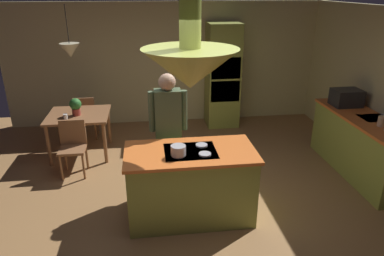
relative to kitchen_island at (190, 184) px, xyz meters
The scene contains 16 objects.
ground 0.51m from the kitchen_island, 90.00° to the left, with size 8.16×8.16×0.00m, color #9E7042.
wall_back 3.74m from the kitchen_island, 90.00° to the left, with size 6.80×0.10×2.55m, color beige.
kitchen_island is the anchor object (origin of this frame).
counter_run_right 2.95m from the kitchen_island, 15.71° to the left, with size 0.73×2.12×0.94m.
oven_tower 3.48m from the kitchen_island, 71.26° to the left, with size 0.66×0.62×2.15m.
dining_table 2.71m from the kitchen_island, 128.99° to the left, with size 1.04×0.95×0.76m.
person_at_island 0.90m from the kitchen_island, 107.90° to the left, with size 0.53×0.23×1.76m.
range_hood 1.52m from the kitchen_island, ahead, with size 1.10×1.10×1.00m.
pendant_light_over_table 3.04m from the kitchen_island, 128.99° to the left, with size 0.32×0.32×0.82m.
chair_facing_island 2.21m from the kitchen_island, 140.42° to the left, with size 0.40×0.40×0.87m.
chair_by_back_wall 3.27m from the kitchen_island, 121.31° to the left, with size 0.40×0.40×0.87m.
potted_plant_on_table 2.71m from the kitchen_island, 130.00° to the left, with size 0.20×0.20×0.30m.
cup_on_table 2.66m from the kitchen_island, 135.00° to the left, with size 0.07×0.07×0.09m, color white.
canister_sugar 2.93m from the kitchen_island, ahead, with size 0.11×0.11×0.15m, color #E0B78C.
microwave_on_counter 3.23m from the kitchen_island, 26.64° to the left, with size 0.46×0.36×0.28m, color #232326.
cooking_pot_on_cooktop 0.58m from the kitchen_island, 140.91° to the right, with size 0.18×0.18×0.12m, color #B2B2B7.
Camera 1 is at (-0.49, -4.09, 2.82)m, focal length 33.01 mm.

